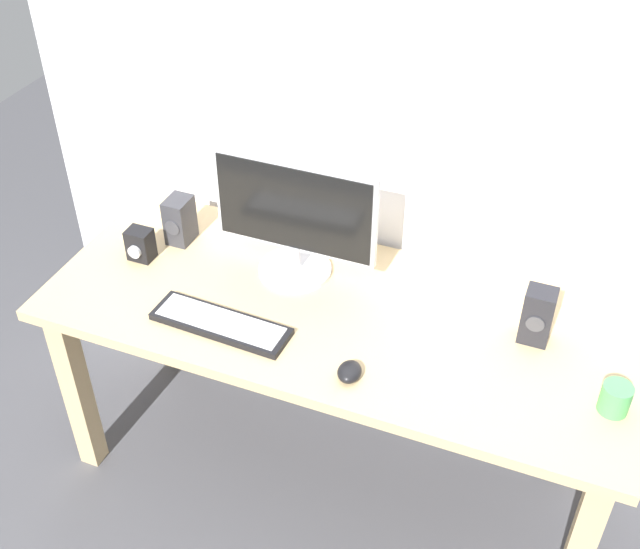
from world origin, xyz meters
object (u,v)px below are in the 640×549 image
object	(u,v)px
keyboard_primary	(221,324)
mouse	(350,372)
monitor	(295,218)
coffee_mug	(615,399)
desk	(338,335)
speaker_left	(180,220)
speaker_right	(537,316)
audio_controller	(140,245)

from	to	relation	value
keyboard_primary	mouse	size ratio (longest dim) A/B	5.09
monitor	mouse	xyz separation A→B (m)	(0.32, -0.38, -0.18)
mouse	coffee_mug	size ratio (longest dim) A/B	0.98
monitor	keyboard_primary	xyz separation A→B (m)	(-0.10, -0.33, -0.19)
monitor	coffee_mug	distance (m)	1.03
desk	keyboard_primary	distance (m)	0.37
keyboard_primary	speaker_left	size ratio (longest dim) A/B	2.67
keyboard_primary	speaker_left	bearing A→B (deg)	133.47
monitor	speaker_left	xyz separation A→B (m)	(-0.42, 0.01, -0.12)
monitor	desk	bearing A→B (deg)	-34.50
mouse	speaker_right	bearing A→B (deg)	32.60
speaker_right	speaker_left	distance (m)	1.17
keyboard_primary	coffee_mug	bearing A→B (deg)	4.76
speaker_left	audio_controller	xyz separation A→B (m)	(-0.07, -0.14, -0.03)
mouse	speaker_right	size ratio (longest dim) A/B	0.48
coffee_mug	audio_controller	bearing A→B (deg)	175.75
desk	monitor	distance (m)	0.38
speaker_right	coffee_mug	world-z (taller)	speaker_right
keyboard_primary	speaker_left	world-z (taller)	speaker_left
desk	speaker_left	bearing A→B (deg)	166.75
mouse	monitor	bearing A→B (deg)	124.86
monitor	keyboard_primary	bearing A→B (deg)	-106.65
keyboard_primary	mouse	xyz separation A→B (m)	(0.42, -0.05, 0.01)
desk	mouse	size ratio (longest dim) A/B	21.49
monitor	coffee_mug	xyz separation A→B (m)	(0.99, -0.24, -0.16)
audio_controller	coffee_mug	distance (m)	1.49
speaker_right	audio_controller	distance (m)	1.25
desk	monitor	world-z (taller)	monitor
keyboard_primary	audio_controller	size ratio (longest dim) A/B	3.97
speaker_right	audio_controller	xyz separation A→B (m)	(-1.24, -0.09, -0.03)
keyboard_primary	mouse	distance (m)	0.42
mouse	audio_controller	bearing A→B (deg)	157.27
monitor	audio_controller	distance (m)	0.52
speaker_right	coffee_mug	size ratio (longest dim) A/B	2.05
keyboard_primary	coffee_mug	world-z (taller)	coffee_mug
monitor	speaker_left	world-z (taller)	monitor
speaker_right	speaker_left	world-z (taller)	speaker_right
speaker_left	speaker_right	bearing A→B (deg)	-2.48
speaker_left	audio_controller	size ratio (longest dim) A/B	1.48
speaker_left	coffee_mug	distance (m)	1.43
mouse	coffee_mug	xyz separation A→B (m)	(0.67, 0.14, 0.02)
monitor	speaker_right	bearing A→B (deg)	-3.04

